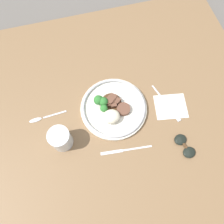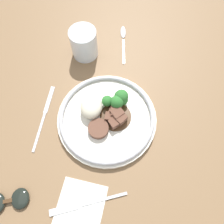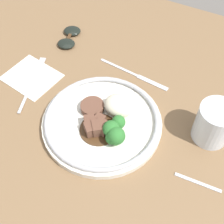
# 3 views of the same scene
# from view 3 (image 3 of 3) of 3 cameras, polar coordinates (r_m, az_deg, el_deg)

# --- Properties ---
(ground_plane) EXTENTS (8.00, 8.00, 0.00)m
(ground_plane) POSITION_cam_3_polar(r_m,az_deg,el_deg) (0.76, -0.53, -5.13)
(ground_plane) COLOR #5B5651
(dining_table) EXTENTS (1.33, 1.10, 0.04)m
(dining_table) POSITION_cam_3_polar(r_m,az_deg,el_deg) (0.74, -0.54, -4.31)
(dining_table) COLOR brown
(dining_table) RESTS_ON ground
(napkin) EXTENTS (0.15, 0.13, 0.00)m
(napkin) POSITION_cam_3_polar(r_m,az_deg,el_deg) (0.86, -14.47, 6.22)
(napkin) COLOR silver
(napkin) RESTS_ON dining_table
(plate) EXTENTS (0.28, 0.28, 0.06)m
(plate) POSITION_cam_3_polar(r_m,az_deg,el_deg) (0.72, -1.52, -1.72)
(plate) COLOR silver
(plate) RESTS_ON dining_table
(juice_glass) EXTENTS (0.08, 0.08, 0.09)m
(juice_glass) POSITION_cam_3_polar(r_m,az_deg,el_deg) (0.72, 18.06, -2.26)
(juice_glass) COLOR yellow
(juice_glass) RESTS_ON dining_table
(fork) EXTENTS (0.07, 0.19, 0.00)m
(fork) POSITION_cam_3_polar(r_m,az_deg,el_deg) (0.85, -13.98, 6.07)
(fork) COLOR silver
(fork) RESTS_ON napkin
(knife) EXTENTS (0.21, 0.03, 0.00)m
(knife) POSITION_cam_3_polar(r_m,az_deg,el_deg) (0.84, 4.38, 6.73)
(knife) COLOR silver
(knife) RESTS_ON dining_table
(sunglasses) EXTENTS (0.07, 0.11, 0.02)m
(sunglasses) POSITION_cam_3_polar(r_m,az_deg,el_deg) (0.95, -7.81, 13.41)
(sunglasses) COLOR black
(sunglasses) RESTS_ON dining_table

